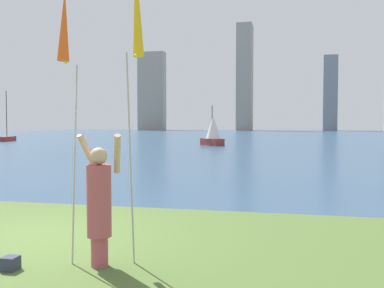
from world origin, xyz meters
TOP-DOWN VIEW (x-y plane):
  - ground at (0.00, 50.95)m, footprint 120.00×138.00m
  - person at (1.73, -1.18)m, footprint 0.66×0.49m
  - kite_flag_left at (1.31, -1.31)m, footprint 0.16×0.48m
  - kite_flag_right at (2.14, -0.80)m, footprint 0.16×0.56m
  - bag at (0.64, -1.60)m, footprint 0.20×0.20m
  - sailboat_0 at (-25.67, 35.27)m, footprint 1.69×3.11m
  - sailboat_4 at (-2.31, 31.04)m, footprint 2.42×2.56m
  - skyline_tower_0 at (-33.17, 109.82)m, footprint 7.34×3.20m
  - skyline_tower_1 at (-7.51, 109.53)m, footprint 3.95×6.08m
  - skyline_tower_2 at (14.02, 110.70)m, footprint 3.49×5.51m

SIDE VIEW (x-z plane):
  - ground at x=0.00m, z-range -0.12..0.00m
  - bag at x=0.64m, z-range 0.00..0.18m
  - sailboat_0 at x=-25.67m, z-range -2.39..3.04m
  - person at x=1.73m, z-range -0.02..1.80m
  - sailboat_4 at x=-2.31m, z-range -0.54..2.96m
  - kite_flag_left at x=1.31m, z-range 1.27..5.03m
  - kite_flag_right at x=2.14m, z-range 1.35..5.64m
  - skyline_tower_2 at x=14.02m, z-range 0.00..18.98m
  - skyline_tower_0 at x=-33.17m, z-range 0.00..21.43m
  - skyline_tower_1 at x=-7.51m, z-range 0.00..27.70m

